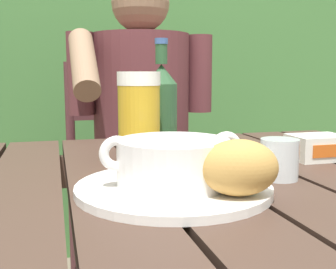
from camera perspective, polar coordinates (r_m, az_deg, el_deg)
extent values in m
cube|color=#463127|center=(0.67, -19.34, -8.59)|extent=(0.12, 0.92, 0.04)
cube|color=#463127|center=(0.67, -8.35, -8.14)|extent=(0.12, 0.92, 0.04)
cube|color=#463127|center=(0.70, 2.16, -7.44)|extent=(0.12, 0.92, 0.04)
cube|color=#463127|center=(0.74, 11.61, -6.60)|extent=(0.12, 0.92, 0.04)
cube|color=#463127|center=(0.81, 19.72, -5.73)|extent=(0.12, 0.92, 0.04)
cube|color=#463127|center=(1.12, -4.50, -4.49)|extent=(1.09, 0.03, 0.08)
cube|color=#463127|center=(1.40, 18.27, -15.49)|extent=(0.06, 0.06, 0.70)
cube|color=#43763A|center=(2.34, -10.28, 4.15)|extent=(3.10, 0.60, 1.48)
cylinder|color=#4C3823|center=(2.62, 2.86, 1.08)|extent=(0.10, 0.10, 1.15)
cylinder|color=#51292D|center=(1.88, 1.62, -13.22)|extent=(0.04, 0.04, 0.43)
cylinder|color=#51292D|center=(1.81, -12.69, -14.29)|extent=(0.04, 0.04, 0.43)
cube|color=#51292D|center=(1.58, -4.28, -8.81)|extent=(0.49, 0.42, 0.02)
cylinder|color=#51292D|center=(1.76, 1.69, 1.32)|extent=(0.04, 0.04, 0.52)
cylinder|color=#51292D|center=(1.69, -13.20, 0.80)|extent=(0.04, 0.04, 0.52)
cube|color=#51292D|center=(1.72, -5.56, -1.50)|extent=(0.45, 0.02, 0.04)
cube|color=#51292D|center=(1.70, -5.62, 2.81)|extent=(0.45, 0.02, 0.04)
cube|color=#51292D|center=(1.70, -5.68, 7.18)|extent=(0.45, 0.02, 0.04)
cylinder|color=brown|center=(1.39, 0.75, -8.21)|extent=(0.13, 0.40, 0.13)
cylinder|color=brown|center=(1.36, -6.25, -8.70)|extent=(0.13, 0.40, 0.13)
cylinder|color=brown|center=(1.42, -3.65, 2.90)|extent=(0.32, 0.32, 0.52)
sphere|color=#8F6E53|center=(1.43, -3.79, 17.52)|extent=(0.19, 0.19, 0.19)
cylinder|color=brown|center=(1.45, 4.33, 8.26)|extent=(0.08, 0.08, 0.26)
cylinder|color=brown|center=(1.36, -11.87, 8.11)|extent=(0.08, 0.08, 0.26)
cylinder|color=#8F6E53|center=(1.21, -11.44, 9.54)|extent=(0.07, 0.25, 0.21)
cylinder|color=white|center=(0.61, 0.72, -7.30)|extent=(0.29, 0.29, 0.01)
cylinder|color=white|center=(0.60, 0.73, -3.74)|extent=(0.16, 0.16, 0.07)
cylinder|color=#B1561A|center=(0.60, 0.73, -2.40)|extent=(0.14, 0.14, 0.01)
torus|color=white|center=(0.58, -7.01, -2.58)|extent=(0.05, 0.01, 0.05)
torus|color=white|center=(0.63, 7.93, -1.83)|extent=(0.05, 0.01, 0.05)
ellipsoid|color=#C28F46|center=(0.56, 9.66, -4.48)|extent=(0.12, 0.10, 0.07)
cylinder|color=gold|center=(0.80, -3.96, 1.32)|extent=(0.08, 0.08, 0.15)
cylinder|color=white|center=(0.79, -4.02, 7.64)|extent=(0.08, 0.08, 0.03)
cylinder|color=#2B512F|center=(0.88, -0.89, 2.05)|extent=(0.07, 0.07, 0.15)
cone|color=#2B512F|center=(0.88, -0.91, 8.26)|extent=(0.07, 0.07, 0.04)
cylinder|color=#2B512F|center=(0.88, -0.91, 10.92)|extent=(0.02, 0.02, 0.04)
cylinder|color=#3A5992|center=(0.88, -0.92, 12.63)|extent=(0.03, 0.03, 0.01)
cylinder|color=silver|center=(0.70, 14.96, -3.27)|extent=(0.06, 0.06, 0.07)
cube|color=white|center=(0.89, 19.72, -1.65)|extent=(0.11, 0.08, 0.05)
cube|color=#D65C1B|center=(0.86, 21.29, -2.10)|extent=(0.08, 0.00, 0.02)
cube|color=silver|center=(0.74, 12.08, -5.05)|extent=(0.12, 0.05, 0.00)
cube|color=black|center=(0.73, 7.02, -4.95)|extent=(0.07, 0.04, 0.01)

